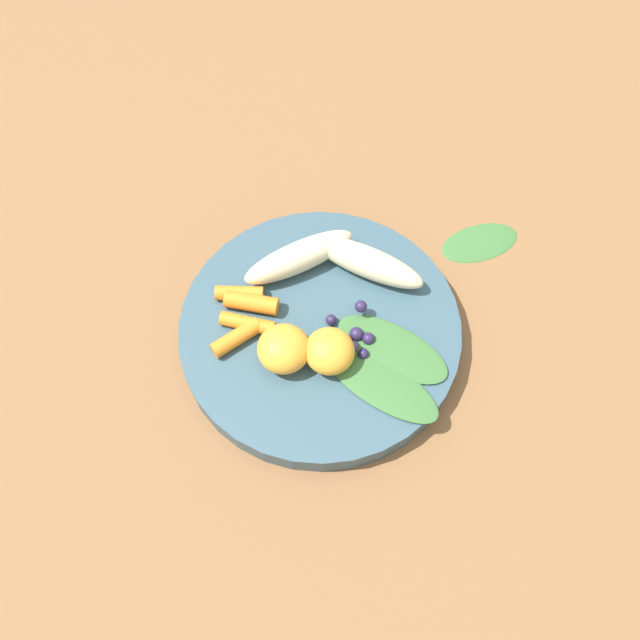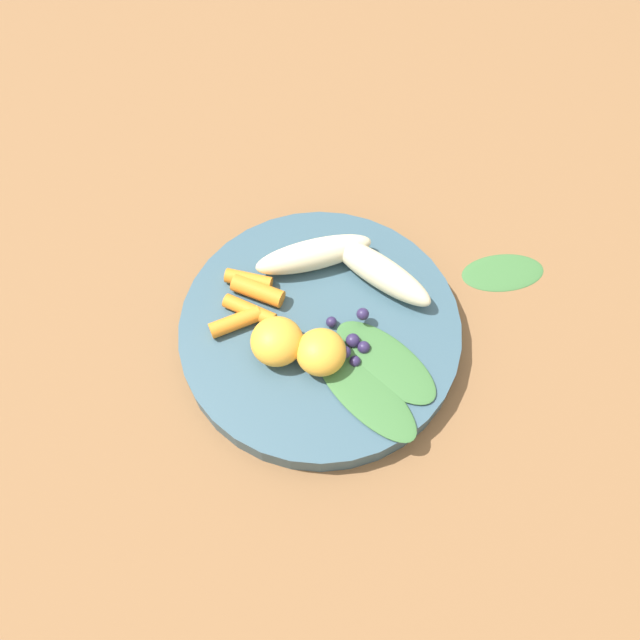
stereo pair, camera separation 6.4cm
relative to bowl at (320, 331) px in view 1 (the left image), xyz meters
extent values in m
plane|color=brown|center=(0.00, 0.00, -0.01)|extent=(2.40, 2.40, 0.00)
cylinder|color=#385666|center=(0.00, 0.00, 0.00)|extent=(0.28, 0.28, 0.03)
ellipsoid|color=beige|center=(0.06, 0.05, 0.03)|extent=(0.11, 0.10, 0.03)
ellipsoid|color=beige|center=(0.08, -0.02, 0.03)|extent=(0.04, 0.12, 0.03)
ellipsoid|color=#F4A833|center=(-0.03, -0.02, 0.03)|extent=(0.05, 0.05, 0.04)
ellipsoid|color=#F4A833|center=(-0.05, 0.02, 0.03)|extent=(0.05, 0.05, 0.04)
cylinder|color=orange|center=(0.00, 0.09, 0.02)|extent=(0.03, 0.05, 0.01)
cylinder|color=orange|center=(-0.01, 0.07, 0.02)|extent=(0.03, 0.06, 0.02)
cylinder|color=orange|center=(-0.03, 0.06, 0.02)|extent=(0.02, 0.06, 0.01)
cylinder|color=orange|center=(-0.05, 0.07, 0.02)|extent=(0.05, 0.04, 0.02)
sphere|color=#2D234C|center=(-0.02, -0.05, 0.02)|extent=(0.01, 0.01, 0.01)
sphere|color=#2D234C|center=(0.00, -0.04, 0.02)|extent=(0.01, 0.01, 0.01)
sphere|color=#2D234C|center=(0.00, -0.05, 0.02)|extent=(0.01, 0.01, 0.01)
sphere|color=#2D234C|center=(0.01, -0.01, 0.02)|extent=(0.01, 0.01, 0.01)
sphere|color=#2D234C|center=(-0.01, -0.02, 0.03)|extent=(0.01, 0.01, 0.01)
sphere|color=#2D234C|center=(0.03, -0.03, 0.03)|extent=(0.01, 0.01, 0.01)
sphere|color=#2D234C|center=(-0.02, -0.04, 0.03)|extent=(0.01, 0.01, 0.01)
ellipsoid|color=#3D7038|center=(-0.04, -0.07, 0.02)|extent=(0.08, 0.13, 0.00)
ellipsoid|color=#3D7038|center=(0.00, -0.07, 0.02)|extent=(0.07, 0.12, 0.00)
ellipsoid|color=#3D7038|center=(0.17, -0.12, -0.01)|extent=(0.09, 0.10, 0.01)
camera|label=1|loc=(-0.28, -0.11, 0.58)|focal=37.08mm
camera|label=2|loc=(-0.25, -0.17, 0.58)|focal=37.08mm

